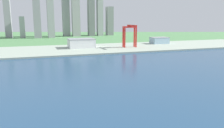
# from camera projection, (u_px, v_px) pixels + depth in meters

# --- Properties ---
(ground_plane) EXTENTS (2400.00, 2400.00, 0.00)m
(ground_plane) POSITION_uv_depth(u_px,v_px,m) (91.00, 74.00, 231.26)
(ground_plane) COLOR #4E824D
(water_bay) EXTENTS (840.00, 360.00, 0.15)m
(water_bay) POSITION_uv_depth(u_px,v_px,m) (110.00, 92.00, 175.55)
(water_bay) COLOR navy
(water_bay) RESTS_ON ground
(industrial_pier) EXTENTS (840.00, 140.00, 2.50)m
(industrial_pier) POSITION_uv_depth(u_px,v_px,m) (66.00, 50.00, 407.38)
(industrial_pier) COLOR #98A696
(industrial_pier) RESTS_ON ground
(port_crane_red) EXTENTS (25.53, 39.10, 42.23)m
(port_crane_red) POSITION_uv_depth(u_px,v_px,m) (130.00, 31.00, 428.22)
(port_crane_red) COLOR red
(port_crane_red) RESTS_ON industrial_pier
(warehouse_main) EXTENTS (48.12, 36.64, 16.81)m
(warehouse_main) POSITION_uv_depth(u_px,v_px,m) (81.00, 43.00, 427.82)
(warehouse_main) COLOR white
(warehouse_main) RESTS_ON industrial_pier
(warehouse_annex) EXTENTS (37.02, 25.68, 13.87)m
(warehouse_annex) POSITION_uv_depth(u_px,v_px,m) (159.00, 40.00, 499.73)
(warehouse_annex) COLOR #99BCD1
(warehouse_annex) RESTS_ON industrial_pier
(distant_skyline) EXTENTS (384.56, 74.54, 153.58)m
(distant_skyline) POSITION_uv_depth(u_px,v_px,m) (63.00, 16.00, 719.91)
(distant_skyline) COLOR #94949C
(distant_skyline) RESTS_ON ground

